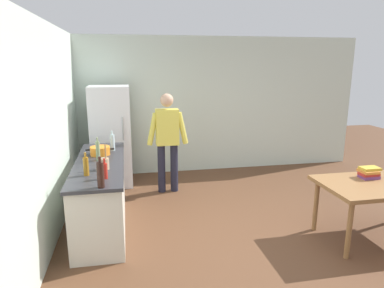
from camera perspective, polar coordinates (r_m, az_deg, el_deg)
ground_plane at (r=4.67m, az=11.10°, el=-14.92°), size 14.00×14.00×0.00m
wall_back at (r=7.03m, az=2.43°, el=6.47°), size 6.40×0.12×2.70m
wall_left at (r=4.19m, az=-24.25°, el=0.57°), size 0.12×5.60×2.70m
kitchen_counter at (r=4.92m, az=-14.82°, el=-7.81°), size 0.64×2.20×0.90m
refrigerator at (r=6.33m, az=-13.29°, el=1.22°), size 0.70×0.67×1.80m
person at (r=5.80m, az=-4.11°, el=1.26°), size 0.70×0.22×1.70m
dining_table at (r=4.86m, az=28.45°, el=-6.55°), size 1.40×0.90×0.75m
cooking_pot at (r=5.10m, az=-15.02°, el=-1.08°), size 0.40×0.28×0.12m
utensil_jar at (r=4.39m, az=-14.31°, el=-3.11°), size 0.11×0.11×0.32m
bottle_sauce_red at (r=4.04m, az=-14.29°, el=-4.30°), size 0.06×0.06×0.24m
bottle_vinegar_tall at (r=4.80m, az=-15.37°, el=-1.08°), size 0.06×0.06×0.32m
bottle_wine_dark at (r=3.75m, az=-14.97°, el=-4.91°), size 0.08×0.08×0.34m
bottle_oil_amber at (r=4.20m, az=-17.20°, el=-3.52°), size 0.06×0.06×0.28m
bottle_water_clear at (r=5.29m, az=-13.07°, el=0.28°), size 0.07×0.07×0.30m
book_stack at (r=4.96m, az=27.33°, el=-4.25°), size 0.26×0.19×0.14m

